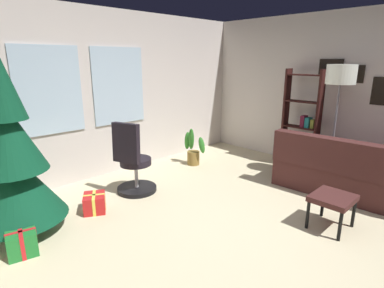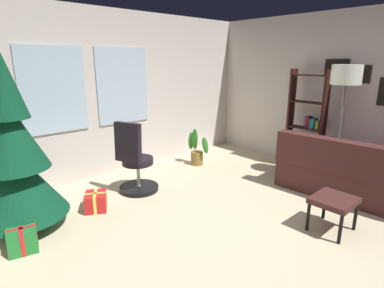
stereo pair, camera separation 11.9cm
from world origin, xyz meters
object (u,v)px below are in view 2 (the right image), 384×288
Objects in this scene: gift_box_green at (22,239)px; bookshelf at (306,126)px; office_chair at (135,165)px; couch at (367,176)px; floor_lamp at (346,81)px; potted_plant at (197,150)px; holiday_tree at (15,159)px; footstool at (334,203)px; gift_box_red at (96,201)px.

gift_box_green is 0.18× the size of bookshelf.
gift_box_green is at bearing -164.46° from office_chair.
floor_lamp is (0.19, 0.53, 1.25)m from couch.
couch is 2.83× the size of potted_plant.
holiday_tree is at bearing 165.54° from bookshelf.
couch is at bearing -109.90° from floor_lamp.
holiday_tree is at bearing -174.88° from potted_plant.
footstool is 0.27× the size of bookshelf.
gift_box_red is 0.74m from office_chair.
bookshelf is at bearing 36.25° from footstool.
floor_lamp is (4.08, -1.29, 1.41)m from gift_box_green.
gift_box_red is at bearing -169.96° from office_chair.
holiday_tree is at bearing 73.55° from gift_box_green.
floor_lamp is at bearing -27.01° from gift_box_red.
holiday_tree is 3.53× the size of potted_plant.
office_chair is 1.49× the size of potted_plant.
gift_box_green is 0.45× the size of potted_plant.
holiday_tree is at bearing 148.75° from couch.
floor_lamp reaches higher than office_chair.
gift_box_green is at bearing 155.02° from couch.
office_chair reaches higher than gift_box_green.
footstool is 1.98m from floor_lamp.
holiday_tree reaches higher than office_chair.
bookshelf is at bearing -15.43° from gift_box_red.
couch reaches higher than gift_box_red.
floor_lamp reaches higher than gift_box_green.
couch is 2.68m from potted_plant.
floor_lamp is (1.46, 0.61, 1.20)m from footstool.
footstool is 2.66m from potted_plant.
floor_lamp is at bearing 22.70° from footstool.
office_chair is at bearing 113.84° from footstool.
potted_plant reaches higher than gift_box_green.
bookshelf is at bearing 68.50° from couch.
potted_plant is (3.05, 0.73, 0.15)m from gift_box_green.
gift_box_green is 0.30× the size of office_chair.
bookshelf is 0.95× the size of floor_lamp.
bookshelf reaches higher than couch.
couch reaches higher than potted_plant.
footstool is at bearing -99.15° from potted_plant.
holiday_tree is 1.07m from gift_box_red.
potted_plant is at bearing 13.40° from gift_box_green.
gift_box_red is 3.82m from floor_lamp.
gift_box_red is 2.17m from potted_plant.
couch is 1.37m from floor_lamp.
bookshelf is 1.94m from potted_plant.
couch is at bearing 3.68° from footstool.
potted_plant is (0.42, 2.62, -0.07)m from footstool.
footstool is 0.44× the size of office_chair.
potted_plant is at bearing 134.15° from bookshelf.
office_chair is (-1.03, 2.34, 0.06)m from footstool.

